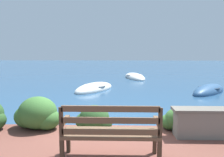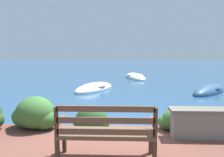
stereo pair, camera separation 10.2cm
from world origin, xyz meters
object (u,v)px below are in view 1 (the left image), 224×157
object	(u,v)px
park_bench	(111,131)
rowboat_mid	(94,89)
rowboat_far	(135,77)
rowboat_nearest	(209,91)

from	to	relation	value
park_bench	rowboat_mid	distance (m)	7.60
rowboat_far	rowboat_mid	bearing A→B (deg)	-38.80
rowboat_nearest	rowboat_far	distance (m)	6.20
rowboat_mid	rowboat_far	bearing A→B (deg)	-176.94
park_bench	rowboat_nearest	bearing A→B (deg)	58.71
rowboat_far	park_bench	bearing A→B (deg)	-18.69
rowboat_far	rowboat_nearest	bearing A→B (deg)	17.20
rowboat_nearest	rowboat_mid	distance (m)	5.49
park_bench	rowboat_mid	bearing A→B (deg)	99.11
rowboat_mid	rowboat_far	distance (m)	5.40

